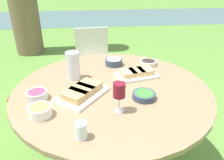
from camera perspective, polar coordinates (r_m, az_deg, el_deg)
name	(u,v)px	position (r m, az deg, el deg)	size (l,w,h in m)	color
river_strip	(92,17)	(8.37, -5.32, 16.02)	(40.00, 3.16, 0.01)	#4C706B
dining_table	(112,99)	(1.69, 0.00, -4.90)	(1.46, 1.46, 0.77)	#4C4C51
chair_near_left	(93,57)	(2.93, -4.99, 6.00)	(0.47, 0.46, 0.89)	beige
water_pitcher	(73,66)	(1.75, -10.14, 3.73)	(0.11, 0.11, 0.22)	silver
wine_glass	(119,91)	(1.30, 1.89, -2.90)	(0.08, 0.08, 0.20)	silver
platter_bread_main	(137,73)	(1.80, 6.51, 1.71)	(0.36, 0.26, 0.06)	white
platter_charcuterie	(82,92)	(1.53, -7.77, -3.12)	(0.41, 0.43, 0.07)	white
bowl_fries	(40,111)	(1.38, -18.31, -7.60)	(0.14, 0.14, 0.06)	white
bowl_salad	(144,95)	(1.50, 8.35, -3.97)	(0.16, 0.16, 0.04)	#334256
bowl_olives	(148,62)	(2.05, 9.48, 4.56)	(0.15, 0.15, 0.04)	beige
bowl_dip_red	(37,95)	(1.56, -19.02, -3.72)	(0.14, 0.14, 0.06)	silver
bowl_dip_cream	(114,62)	(2.01, 0.48, 4.85)	(0.16, 0.16, 0.06)	#334256
cup_water_near	(81,131)	(1.16, -8.09, -12.94)	(0.07, 0.07, 0.09)	silver
handbag	(24,105)	(2.81, -22.06, -5.98)	(0.30, 0.14, 0.37)	maroon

